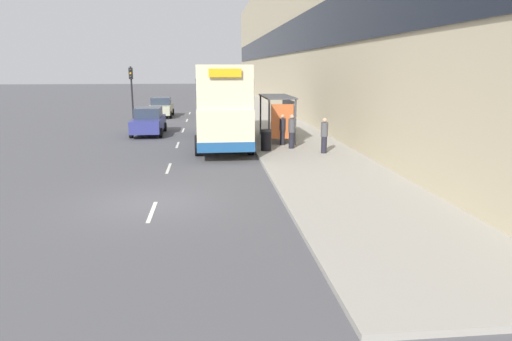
# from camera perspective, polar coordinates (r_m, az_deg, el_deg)

# --- Properties ---
(ground_plane) EXTENTS (220.00, 220.00, 0.00)m
(ground_plane) POSITION_cam_1_polar(r_m,az_deg,el_deg) (14.80, -12.43, -3.94)
(ground_plane) COLOR #515156
(pavement) EXTENTS (5.00, 93.00, 0.14)m
(pavement) POSITION_cam_1_polar(r_m,az_deg,el_deg) (52.97, -0.79, 8.30)
(pavement) COLOR #A39E93
(pavement) RESTS_ON ground_plane
(terrace_facade) EXTENTS (3.10, 93.00, 15.07)m
(terrace_facade) POSITION_cam_1_polar(r_m,az_deg,el_deg) (53.43, 3.63, 16.32)
(terrace_facade) COLOR #C6B793
(terrace_facade) RESTS_ON ground_plane
(lane_mark_0) EXTENTS (0.12, 2.00, 0.01)m
(lane_mark_0) POSITION_cam_1_polar(r_m,az_deg,el_deg) (13.88, -12.86, -5.05)
(lane_mark_0) COLOR silver
(lane_mark_0) RESTS_ON ground_plane
(lane_mark_1) EXTENTS (0.12, 2.00, 0.01)m
(lane_mark_1) POSITION_cam_1_polar(r_m,az_deg,el_deg) (19.67, -10.86, 0.29)
(lane_mark_1) COLOR silver
(lane_mark_1) RESTS_ON ground_plane
(lane_mark_2) EXTENTS (0.12, 2.00, 0.01)m
(lane_mark_2) POSITION_cam_1_polar(r_m,az_deg,el_deg) (25.57, -9.77, 3.18)
(lane_mark_2) COLOR silver
(lane_mark_2) RESTS_ON ground_plane
(lane_mark_3) EXTENTS (0.12, 2.00, 0.01)m
(lane_mark_3) POSITION_cam_1_polar(r_m,az_deg,el_deg) (31.52, -9.09, 4.99)
(lane_mark_3) COLOR silver
(lane_mark_3) RESTS_ON ground_plane
(lane_mark_4) EXTENTS (0.12, 2.00, 0.01)m
(lane_mark_4) POSITION_cam_1_polar(r_m,az_deg,el_deg) (37.49, -8.62, 6.22)
(lane_mark_4) COLOR silver
(lane_mark_4) RESTS_ON ground_plane
(lane_mark_5) EXTENTS (0.12, 2.00, 0.01)m
(lane_mark_5) POSITION_cam_1_polar(r_m,az_deg,el_deg) (43.47, -8.28, 7.11)
(lane_mark_5) COLOR silver
(lane_mark_5) RESTS_ON ground_plane
(bus_shelter) EXTENTS (1.60, 4.20, 2.48)m
(bus_shelter) POSITION_cam_1_polar(r_m,az_deg,el_deg) (25.80, 3.11, 7.62)
(bus_shelter) COLOR #4C4C51
(bus_shelter) RESTS_ON ground_plane
(double_decker_bus_near) EXTENTS (2.85, 10.52, 4.30)m
(double_decker_bus_near) POSITION_cam_1_polar(r_m,az_deg,el_deg) (25.21, -4.29, 8.41)
(double_decker_bus_near) COLOR beige
(double_decker_bus_near) RESTS_ON ground_plane
(car_0) EXTENTS (1.96, 4.59, 1.71)m
(car_0) POSITION_cam_1_polar(r_m,az_deg,el_deg) (29.90, -13.28, 6.02)
(car_0) COLOR navy
(car_0) RESTS_ON ground_plane
(car_1) EXTENTS (1.99, 4.13, 1.67)m
(car_1) POSITION_cam_1_polar(r_m,az_deg,el_deg) (40.52, -11.78, 7.75)
(car_1) COLOR #B7B799
(car_1) RESTS_ON ground_plane
(pedestrian_at_shelter) EXTENTS (0.33, 0.33, 1.66)m
(pedestrian_at_shelter) POSITION_cam_1_polar(r_m,az_deg,el_deg) (29.35, 2.89, 6.49)
(pedestrian_at_shelter) COLOR #23232D
(pedestrian_at_shelter) RESTS_ON ground_plane
(pedestrian_1) EXTENTS (0.34, 0.34, 1.70)m
(pedestrian_1) POSITION_cam_1_polar(r_m,az_deg,el_deg) (22.14, 8.53, 4.39)
(pedestrian_1) COLOR #23232D
(pedestrian_1) RESTS_ON ground_plane
(pedestrian_2) EXTENTS (0.34, 0.34, 1.73)m
(pedestrian_2) POSITION_cam_1_polar(r_m,az_deg,el_deg) (23.29, 4.48, 4.93)
(pedestrian_2) COLOR #23232D
(pedestrian_2) RESTS_ON ground_plane
(pedestrian_3) EXTENTS (0.32, 0.32, 1.63)m
(pedestrian_3) POSITION_cam_1_polar(r_m,az_deg,el_deg) (24.30, 3.33, 5.16)
(pedestrian_3) COLOR #23232D
(pedestrian_3) RESTS_ON ground_plane
(litter_bin) EXTENTS (0.55, 0.55, 1.05)m
(litter_bin) POSITION_cam_1_polar(r_m,az_deg,el_deg) (22.65, 1.28, 3.84)
(litter_bin) COLOR black
(litter_bin) RESTS_ON ground_plane
(traffic_light_far_kerb) EXTENTS (0.30, 0.32, 4.27)m
(traffic_light_far_kerb) POSITION_cam_1_polar(r_m,az_deg,el_deg) (38.79, -15.31, 10.41)
(traffic_light_far_kerb) COLOR black
(traffic_light_far_kerb) RESTS_ON ground_plane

